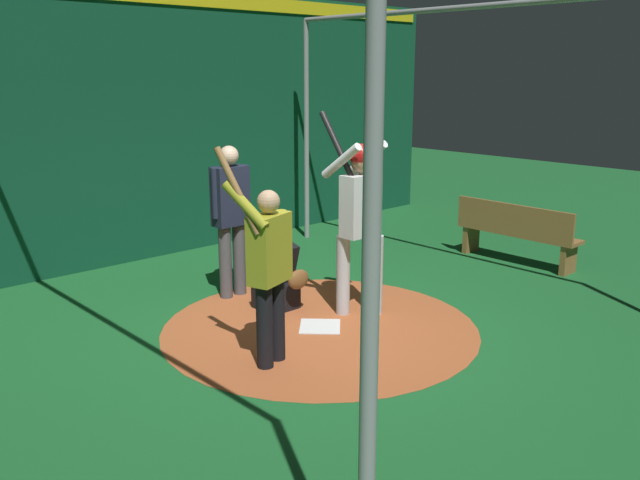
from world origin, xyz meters
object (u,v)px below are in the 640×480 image
object	(u,v)px
home_plate	(320,326)
visitor	(269,266)
umpire	(231,213)
catcher	(278,276)
baseball_0	(368,353)
batter	(360,211)
bench	(516,232)

from	to	relation	value
home_plate	visitor	distance (m)	1.35
home_plate	umpire	bearing A→B (deg)	-177.76
catcher	baseball_0	xyz separation A→B (m)	(1.58, -0.22, -0.34)
visitor	batter	bearing A→B (deg)	85.23
home_plate	catcher	xyz separation A→B (m)	(-0.74, 0.05, 0.37)
catcher	baseball_0	distance (m)	1.63
baseball_0	umpire	bearing A→B (deg)	177.24
home_plate	batter	world-z (taller)	batter
batter	visitor	xyz separation A→B (m)	(0.35, -1.53, -0.22)
batter	umpire	world-z (taller)	batter
umpire	visitor	xyz separation A→B (m)	(1.79, -0.87, -0.08)
baseball_0	catcher	bearing A→B (deg)	172.23
home_plate	batter	xyz separation A→B (m)	(-0.02, 0.60, 1.15)
home_plate	visitor	world-z (taller)	visitor
bench	baseball_0	distance (m)	3.91
home_plate	catcher	size ratio (longest dim) A/B	0.43
home_plate	bench	size ratio (longest dim) A/B	0.24
visitor	catcher	bearing A→B (deg)	119.79
home_plate	baseball_0	bearing A→B (deg)	-11.25
catcher	visitor	world-z (taller)	visitor
home_plate	baseball_0	xyz separation A→B (m)	(0.85, -0.17, 0.03)
batter	baseball_0	world-z (taller)	batter
catcher	baseball_0	bearing A→B (deg)	-7.77
home_plate	visitor	xyz separation A→B (m)	(0.32, -0.93, 0.92)
home_plate	bench	bearing A→B (deg)	88.82
visitor	home_plate	bearing A→B (deg)	91.65
visitor	baseball_0	xyz separation A→B (m)	(0.52, 0.76, -0.89)
catcher	umpire	xyz separation A→B (m)	(-0.73, -0.10, 0.63)
umpire	bench	bearing A→B (deg)	67.39
visitor	baseball_0	distance (m)	1.28
bench	visitor	bearing A→B (deg)	-86.88
home_plate	baseball_0	distance (m)	0.86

